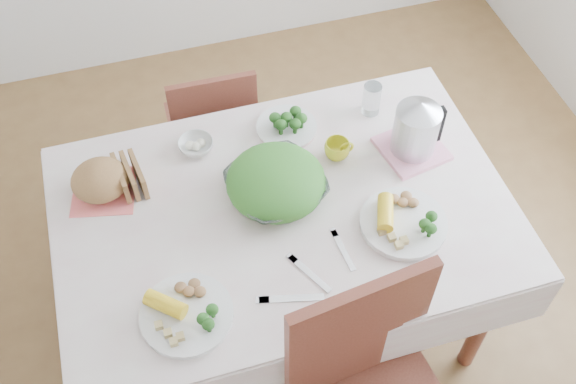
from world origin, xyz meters
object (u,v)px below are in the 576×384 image
object	(u,v)px
electric_kettle	(416,127)
yellow_mug	(337,150)
chair_far	(210,115)
dinner_plate_right	(403,223)
dining_table	(284,270)
salad_bowl	(276,187)
dinner_plate_left	(187,315)

from	to	relation	value
electric_kettle	yellow_mug	bearing A→B (deg)	167.50
chair_far	dinner_plate_right	bearing A→B (deg)	116.63
dining_table	salad_bowl	xyz separation A→B (m)	(-0.01, 0.07, 0.43)
salad_bowl	dinner_plate_right	size ratio (longest dim) A/B	1.10
electric_kettle	dinner_plate_right	bearing A→B (deg)	-119.74
salad_bowl	yellow_mug	bearing A→B (deg)	21.75
dining_table	dinner_plate_right	distance (m)	0.56
yellow_mug	electric_kettle	bearing A→B (deg)	-10.52
dining_table	dinner_plate_right	xyz separation A→B (m)	(0.35, -0.17, 0.40)
chair_far	dinner_plate_right	distance (m)	1.10
dinner_plate_left	yellow_mug	bearing A→B (deg)	36.57
dinner_plate_left	salad_bowl	bearing A→B (deg)	44.07
dining_table	electric_kettle	bearing A→B (deg)	13.11
dining_table	salad_bowl	distance (m)	0.43
chair_far	dinner_plate_right	world-z (taller)	chair_far
dining_table	yellow_mug	xyz separation A→B (m)	(0.24, 0.17, 0.42)
salad_bowl	electric_kettle	world-z (taller)	electric_kettle
chair_far	yellow_mug	world-z (taller)	chair_far
dinner_plate_right	dining_table	bearing A→B (deg)	153.49
salad_bowl	dinner_plate_right	world-z (taller)	salad_bowl
dining_table	dinner_plate_left	world-z (taller)	dinner_plate_left
dinner_plate_left	dinner_plate_right	xyz separation A→B (m)	(0.73, 0.12, 0.00)
dinner_plate_left	electric_kettle	xyz separation A→B (m)	(0.89, 0.42, 0.11)
dinner_plate_right	electric_kettle	world-z (taller)	electric_kettle
dinner_plate_right	chair_far	bearing A→B (deg)	115.20
chair_far	salad_bowl	xyz separation A→B (m)	(0.09, -0.72, 0.34)
chair_far	electric_kettle	bearing A→B (deg)	133.65
dining_table	chair_far	distance (m)	0.80
dining_table	chair_far	world-z (taller)	chair_far
dinner_plate_left	chair_far	bearing A→B (deg)	75.34
dinner_plate_right	electric_kettle	xyz separation A→B (m)	(0.15, 0.29, 0.11)
chair_far	yellow_mug	bearing A→B (deg)	120.40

